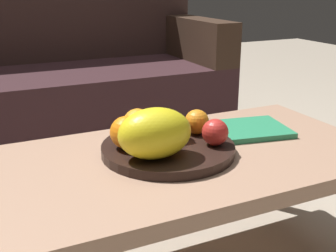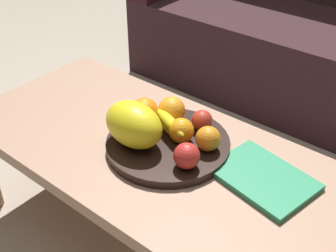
{
  "view_description": "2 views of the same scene",
  "coord_description": "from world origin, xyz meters",
  "px_view_note": "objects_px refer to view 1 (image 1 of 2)",
  "views": [
    {
      "loc": [
        -0.41,
        -0.92,
        0.82
      ],
      "look_at": [
        0.03,
        0.03,
        0.46
      ],
      "focal_mm": 46.0,
      "sensor_mm": 36.0,
      "label": 1
    },
    {
      "loc": [
        0.67,
        -0.74,
        1.15
      ],
      "look_at": [
        0.03,
        0.03,
        0.46
      ],
      "focal_mm": 47.51,
      "sensor_mm": 36.0,
      "label": 2
    }
  ],
  "objects_px": {
    "apple_front": "(164,120)",
    "magazine": "(244,130)",
    "orange_right": "(197,122)",
    "orange_front": "(174,127)",
    "orange_back": "(126,132)",
    "melon_large_front": "(155,133)",
    "coffee_table": "(161,174)",
    "orange_left": "(138,123)",
    "fruit_bowl": "(168,149)",
    "couch": "(51,87)",
    "banana_bunch": "(158,132)",
    "apple_left": "(215,132)"
  },
  "relations": [
    {
      "from": "orange_left",
      "to": "orange_back",
      "type": "height_order",
      "value": "orange_back"
    },
    {
      "from": "orange_front",
      "to": "fruit_bowl",
      "type": "bearing_deg",
      "value": -141.56
    },
    {
      "from": "couch",
      "to": "orange_left",
      "type": "bearing_deg",
      "value": -88.58
    },
    {
      "from": "orange_left",
      "to": "banana_bunch",
      "type": "relative_size",
      "value": 0.51
    },
    {
      "from": "orange_front",
      "to": "apple_left",
      "type": "height_order",
      "value": "orange_front"
    },
    {
      "from": "orange_front",
      "to": "apple_left",
      "type": "relative_size",
      "value": 1.02
    },
    {
      "from": "coffee_table",
      "to": "melon_large_front",
      "type": "bearing_deg",
      "value": -131.08
    },
    {
      "from": "apple_left",
      "to": "banana_bunch",
      "type": "height_order",
      "value": "apple_left"
    },
    {
      "from": "couch",
      "to": "banana_bunch",
      "type": "xyz_separation_m",
      "value": [
        0.06,
        -1.17,
        0.13
      ]
    },
    {
      "from": "melon_large_front",
      "to": "orange_back",
      "type": "bearing_deg",
      "value": 114.72
    },
    {
      "from": "orange_front",
      "to": "melon_large_front",
      "type": "bearing_deg",
      "value": -136.75
    },
    {
      "from": "fruit_bowl",
      "to": "melon_large_front",
      "type": "xyz_separation_m",
      "value": [
        -0.07,
        -0.07,
        0.07
      ]
    },
    {
      "from": "orange_right",
      "to": "apple_front",
      "type": "distance_m",
      "value": 0.1
    },
    {
      "from": "melon_large_front",
      "to": "apple_left",
      "type": "relative_size",
      "value": 2.6
    },
    {
      "from": "apple_front",
      "to": "magazine",
      "type": "relative_size",
      "value": 0.24
    },
    {
      "from": "coffee_table",
      "to": "banana_bunch",
      "type": "height_order",
      "value": "banana_bunch"
    },
    {
      "from": "fruit_bowl",
      "to": "couch",
      "type": "bearing_deg",
      "value": 93.81
    },
    {
      "from": "orange_front",
      "to": "orange_back",
      "type": "height_order",
      "value": "orange_back"
    },
    {
      "from": "melon_large_front",
      "to": "apple_left",
      "type": "distance_m",
      "value": 0.18
    },
    {
      "from": "melon_large_front",
      "to": "orange_right",
      "type": "distance_m",
      "value": 0.2
    },
    {
      "from": "couch",
      "to": "melon_large_front",
      "type": "xyz_separation_m",
      "value": [
        0.01,
        -1.27,
        0.17
      ]
    },
    {
      "from": "orange_left",
      "to": "magazine",
      "type": "distance_m",
      "value": 0.33
    },
    {
      "from": "apple_front",
      "to": "banana_bunch",
      "type": "distance_m",
      "value": 0.09
    },
    {
      "from": "melon_large_front",
      "to": "orange_front",
      "type": "xyz_separation_m",
      "value": [
        0.09,
        0.09,
        -0.03
      ]
    },
    {
      "from": "apple_front",
      "to": "fruit_bowl",
      "type": "bearing_deg",
      "value": -109.93
    },
    {
      "from": "orange_left",
      "to": "orange_right",
      "type": "bearing_deg",
      "value": -14.33
    },
    {
      "from": "melon_large_front",
      "to": "orange_left",
      "type": "bearing_deg",
      "value": 84.76
    },
    {
      "from": "coffee_table",
      "to": "banana_bunch",
      "type": "xyz_separation_m",
      "value": [
        0.02,
        0.06,
        0.09
      ]
    },
    {
      "from": "coffee_table",
      "to": "magazine",
      "type": "bearing_deg",
      "value": 14.03
    },
    {
      "from": "coffee_table",
      "to": "orange_back",
      "type": "distance_m",
      "value": 0.14
    },
    {
      "from": "banana_bunch",
      "to": "orange_left",
      "type": "bearing_deg",
      "value": 126.87
    },
    {
      "from": "couch",
      "to": "orange_front",
      "type": "distance_m",
      "value": 1.19
    },
    {
      "from": "coffee_table",
      "to": "banana_bunch",
      "type": "relative_size",
      "value": 7.49
    },
    {
      "from": "apple_front",
      "to": "magazine",
      "type": "bearing_deg",
      "value": -13.76
    },
    {
      "from": "apple_left",
      "to": "coffee_table",
      "type": "bearing_deg",
      "value": 168.62
    },
    {
      "from": "banana_bunch",
      "to": "couch",
      "type": "bearing_deg",
      "value": 93.17
    },
    {
      "from": "orange_right",
      "to": "orange_back",
      "type": "distance_m",
      "value": 0.21
    },
    {
      "from": "couch",
      "to": "orange_right",
      "type": "relative_size",
      "value": 24.7
    },
    {
      "from": "orange_front",
      "to": "magazine",
      "type": "height_order",
      "value": "orange_front"
    },
    {
      "from": "fruit_bowl",
      "to": "apple_front",
      "type": "height_order",
      "value": "apple_front"
    },
    {
      "from": "couch",
      "to": "fruit_bowl",
      "type": "distance_m",
      "value": 1.21
    },
    {
      "from": "apple_left",
      "to": "magazine",
      "type": "height_order",
      "value": "apple_left"
    },
    {
      "from": "coffee_table",
      "to": "orange_left",
      "type": "relative_size",
      "value": 14.69
    },
    {
      "from": "orange_back",
      "to": "banana_bunch",
      "type": "height_order",
      "value": "orange_back"
    },
    {
      "from": "fruit_bowl",
      "to": "melon_large_front",
      "type": "bearing_deg",
      "value": -134.86
    },
    {
      "from": "orange_back",
      "to": "apple_front",
      "type": "xyz_separation_m",
      "value": [
        0.14,
        0.08,
        -0.01
      ]
    },
    {
      "from": "coffee_table",
      "to": "apple_front",
      "type": "xyz_separation_m",
      "value": [
        0.07,
        0.13,
        0.1
      ]
    },
    {
      "from": "apple_front",
      "to": "banana_bunch",
      "type": "height_order",
      "value": "same"
    },
    {
      "from": "orange_left",
      "to": "orange_back",
      "type": "bearing_deg",
      "value": -132.64
    },
    {
      "from": "orange_front",
      "to": "apple_left",
      "type": "distance_m",
      "value": 0.11
    }
  ]
}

